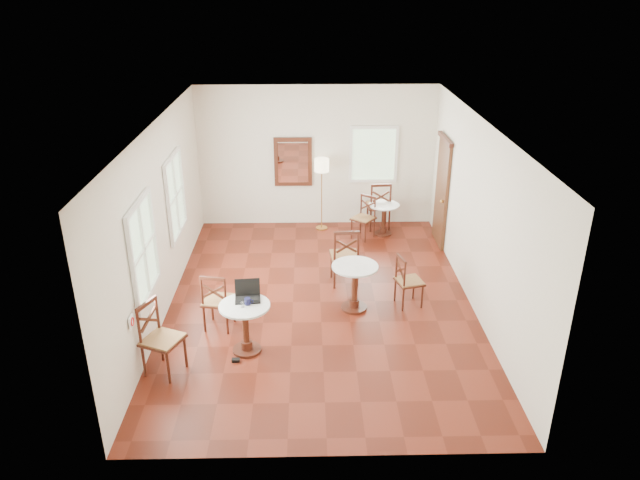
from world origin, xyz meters
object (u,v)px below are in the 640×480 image
Objects in this scene: navy_mug at (248,301)px; chair_mid_b at (408,281)px; chair_near_a at (218,301)px; floor_lamp at (322,170)px; chair_near_b at (161,339)px; chair_back_b at (364,218)px; cafe_table_mid at (355,282)px; water_glass at (243,304)px; chair_back_a at (379,205)px; chair_mid_a at (345,256)px; cafe_table_near at (245,323)px; power_adapter at (236,360)px; mouse at (252,297)px; laptop at (248,294)px; cafe_table_back at (384,216)px.

chair_mid_b is at bearing 26.96° from navy_mug.
chair_near_a is 0.62× the size of floor_lamp.
chair_near_b is 5.50m from chair_back_b.
floor_lamp is (-0.45, 3.38, 0.83)m from cafe_table_mid.
water_glass is (0.46, -0.70, 0.33)m from chair_near_a.
chair_near_a is at bearing 87.13° from chair_mid_b.
chair_back_a is at bearing 91.42° from chair_back_b.
navy_mug reaches higher than water_glass.
navy_mug is 1.49× the size of water_glass.
cafe_table_mid is at bearing 91.88° from chair_mid_a.
power_adapter is at bearing -117.12° from cafe_table_near.
chair_back_b is 4.86m from power_adapter.
mouse is 0.72× the size of power_adapter.
chair_back_a is (2.90, 3.89, 0.05)m from chair_near_a.
chair_near_b is 2.74× the size of laptop.
laptop is at bearing 172.97° from mouse.
cafe_table_mid is 0.88× the size of chair_mid_b.
chair_near_b is at bearing -157.98° from navy_mug.
navy_mug is at bearing 13.32° from cafe_table_near.
chair_near_b reaches higher than navy_mug.
cafe_table_mid is at bearing -82.46° from floor_lamp.
chair_back_b is (2.06, 4.05, -0.03)m from cafe_table_near.
chair_near_a is 1.07m from power_adapter.
cafe_table_near is at bearing -144.71° from cafe_table_mid.
cafe_table_mid is 2.19m from chair_near_a.
chair_mid_a is 12.48× the size of water_glass.
chair_back_a is (2.42, 4.53, 0.05)m from cafe_table_near.
chair_mid_b is at bearing -157.42° from chair_near_a.
cafe_table_back is 4.64m from chair_near_a.
chair_mid_a is (1.54, 2.05, 0.06)m from cafe_table_near.
cafe_table_back is 4.87m from navy_mug.
chair_mid_a is at bearing -82.19° from floor_lamp.
power_adapter is (-1.78, -1.43, -0.46)m from cafe_table_mid.
cafe_table_back is 0.70× the size of chair_near_a.
cafe_table_near is 0.80× the size of chair_near_a.
cafe_table_back is at bearing 74.60° from cafe_table_mid.
chair_near_a is 4.33m from floor_lamp.
navy_mug reaches higher than cafe_table_mid.
cafe_table_near is 2.02m from cafe_table_mid.
floor_lamp is at bearing 75.21° from water_glass.
cafe_table_back is 2.36m from chair_mid_a.
water_glass is 0.76× the size of power_adapter.
power_adapter is at bearing -114.88° from laptop.
water_glass is at bearing -106.28° from cafe_table_near.
power_adapter is (-2.19, -4.31, -0.42)m from chair_back_b.
chair_back_b is 2.32× the size of laptop.
chair_back_b is 0.57× the size of floor_lamp.
water_glass is (-0.07, -0.07, -0.01)m from navy_mug.
water_glass is at bearing -120.37° from cafe_table_back.
chair_back_a is at bearing 61.97° from power_adapter.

